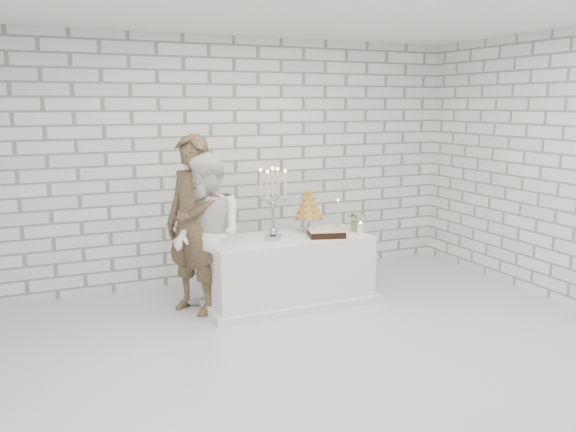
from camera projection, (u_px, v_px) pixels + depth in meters
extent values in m
cube|color=silver|center=(327.00, 351.00, 5.22)|extent=(6.00, 5.00, 0.01)
cube|color=white|center=(332.00, 3.00, 4.64)|extent=(6.00, 5.00, 0.01)
cube|color=white|center=(236.00, 161.00, 7.18)|extent=(6.00, 0.01, 3.00)
cube|color=white|center=(288.00, 269.00, 6.46)|extent=(1.80, 0.80, 0.75)
imported|color=#3D3021|center=(193.00, 225.00, 6.06)|extent=(0.76, 0.83, 1.90)
imported|color=white|center=(208.00, 237.00, 5.93)|extent=(0.80, 0.94, 1.72)
cube|color=black|center=(326.00, 233.00, 6.39)|extent=(0.45, 0.37, 0.08)
cylinder|color=white|center=(360.00, 228.00, 6.54)|extent=(0.10, 0.10, 0.12)
cylinder|color=beige|center=(338.00, 214.00, 6.86)|extent=(0.07, 0.07, 0.32)
imported|color=olive|center=(357.00, 220.00, 6.67)|extent=(0.30, 0.29, 0.27)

